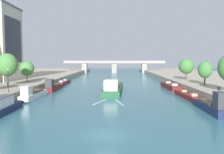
{
  "coord_description": "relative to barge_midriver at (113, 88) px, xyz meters",
  "views": [
    {
      "loc": [
        1.02,
        -23.38,
        7.87
      ],
      "look_at": [
        0.0,
        35.19,
        3.46
      ],
      "focal_mm": 36.84,
      "sensor_mm": 36.0,
      "label": 1
    }
  ],
  "objects": [
    {
      "name": "tree_left_midway",
      "position": [
        -23.82,
        6.82,
        4.43
      ],
      "size": [
        3.91,
        3.91,
        5.66
      ],
      "color": "brown",
      "rests_on": "quay_left"
    },
    {
      "name": "tree_right_second",
      "position": [
        21.63,
        13.15,
        4.87
      ],
      "size": [
        4.37,
        4.37,
        6.32
      ],
      "color": "brown",
      "rests_on": "quay_right"
    },
    {
      "name": "moored_boat_left_second",
      "position": [
        -16.11,
        17.34,
        -0.49
      ],
      "size": [
        2.16,
        12.65,
        2.14
      ],
      "color": "maroon",
      "rests_on": "ground"
    },
    {
      "name": "bridge_far",
      "position": [
        -0.35,
        80.03,
        3.59
      ],
      "size": [
        59.18,
        4.4,
        7.31
      ],
      "color": "gray",
      "rests_on": "ground"
    },
    {
      "name": "barge_midriver",
      "position": [
        0.0,
        0.0,
        0.0
      ],
      "size": [
        5.17,
        21.43,
        3.5
      ],
      "color": "#235633",
      "rests_on": "ground"
    },
    {
      "name": "moored_boat_right_lone",
      "position": [
        14.91,
        -21.5,
        -0.04
      ],
      "size": [
        1.79,
        10.52,
        3.46
      ],
      "color": "#1E284C",
      "rests_on": "ground"
    },
    {
      "name": "tree_left_distant",
      "position": [
        -24.1,
        -3.86,
        5.68
      ],
      "size": [
        4.55,
        4.55,
        7.45
      ],
      "color": "brown",
      "rests_on": "quay_left"
    },
    {
      "name": "quay_left",
      "position": [
        -35.94,
        22.7,
        -0.1
      ],
      "size": [
        36.0,
        170.0,
        1.87
      ],
      "primitive_type": "cube",
      "color": "#A89E89",
      "rests_on": "ground"
    },
    {
      "name": "moored_boat_left_gap_after",
      "position": [
        -16.01,
        -10.0,
        -0.14
      ],
      "size": [
        2.23,
        11.74,
        2.93
      ],
      "color": "silver",
      "rests_on": "ground"
    },
    {
      "name": "lamppost_left_bank",
      "position": [
        -19.17,
        -13.94,
        3.22
      ],
      "size": [
        0.28,
        0.28,
        4.34
      ],
      "color": "black",
      "rests_on": "quay_left"
    },
    {
      "name": "moored_boat_right_second",
      "position": [
        15.39,
        -8.58,
        -0.52
      ],
      "size": [
        2.42,
        12.32,
        2.06
      ],
      "color": "maroon",
      "rests_on": "ground"
    },
    {
      "name": "quay_right",
      "position": [
        35.23,
        22.7,
        -0.1
      ],
      "size": [
        36.0,
        170.0,
        1.87
      ],
      "primitive_type": "cube",
      "color": "#A89E89",
      "rests_on": "ground"
    },
    {
      "name": "moored_boat_right_upstream",
      "position": [
        15.57,
        6.99,
        -0.38
      ],
      "size": [
        2.89,
        13.7,
        2.36
      ],
      "color": "maroon",
      "rests_on": "ground"
    },
    {
      "name": "wake_behind_barge",
      "position": [
        -0.55,
        -13.53,
        -1.02
      ],
      "size": [
        5.59,
        6.07,
        0.03
      ],
      "color": "#A5D1DB",
      "rests_on": "ground"
    },
    {
      "name": "ground_plane",
      "position": [
        -0.35,
        -32.3,
        -1.04
      ],
      "size": [
        400.0,
        400.0,
        0.0
      ],
      "primitive_type": "plane",
      "color": "#336675"
    },
    {
      "name": "moored_boat_left_end",
      "position": [
        -15.58,
        3.04,
        -0.15
      ],
      "size": [
        2.3,
        11.17,
        3.08
      ],
      "color": "maroon",
      "rests_on": "ground"
    },
    {
      "name": "tree_right_far",
      "position": [
        21.8,
        -0.93,
        4.46
      ],
      "size": [
        3.32,
        3.32,
        5.66
      ],
      "color": "brown",
      "rests_on": "quay_right"
    },
    {
      "name": "person_on_quay",
      "position": [
        18.36,
        -16.18,
        1.76
      ],
      "size": [
        0.39,
        0.42,
        1.62
      ],
      "color": "navy",
      "rests_on": "quay_right"
    }
  ]
}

